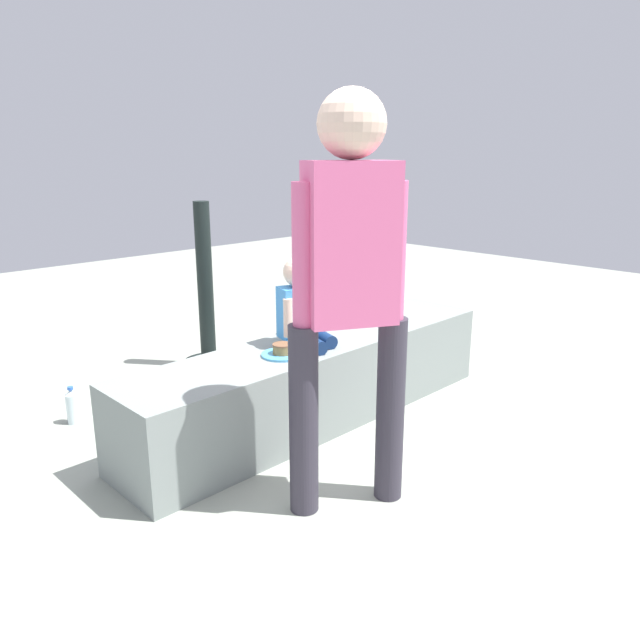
{
  "coord_description": "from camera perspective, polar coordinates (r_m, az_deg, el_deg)",
  "views": [
    {
      "loc": [
        -2.26,
        -2.31,
        1.49
      ],
      "look_at": [
        -0.32,
        -0.34,
        0.72
      ],
      "focal_mm": 33.74,
      "sensor_mm": 36.0,
      "label": 1
    }
  ],
  "objects": [
    {
      "name": "water_bottle_near_gift",
      "position": [
        3.73,
        -22.44,
        -7.59
      ],
      "size": [
        0.07,
        0.07,
        0.22
      ],
      "color": "silver",
      "rests_on": "ground_plane"
    },
    {
      "name": "child_seated",
      "position": [
        3.28,
        -1.77,
        1.28
      ],
      "size": [
        0.29,
        0.35,
        0.48
      ],
      "color": "navy",
      "rests_on": "concrete_ledge"
    },
    {
      "name": "concrete_ledge",
      "position": [
        3.47,
        -0.22,
        -5.69
      ],
      "size": [
        2.43,
        0.51,
        0.47
      ],
      "primitive_type": "cube",
      "color": "gray",
      "rests_on": "ground_plane"
    },
    {
      "name": "railing_post",
      "position": [
        4.35,
        -10.74,
        1.36
      ],
      "size": [
        0.36,
        0.36,
        1.18
      ],
      "color": "black",
      "rests_on": "ground_plane"
    },
    {
      "name": "gift_bag",
      "position": [
        3.56,
        -14.66,
        -7.37
      ],
      "size": [
        0.24,
        0.08,
        0.31
      ],
      "color": "#4C99E0",
      "rests_on": "ground_plane"
    },
    {
      "name": "ground_plane",
      "position": [
        3.56,
        -0.22,
        -9.24
      ],
      "size": [
        12.0,
        12.0,
        0.0
      ],
      "primitive_type": "plane",
      "color": "#969D8F"
    },
    {
      "name": "cake_plate",
      "position": [
        3.14,
        -3.59,
        -3.02
      ],
      "size": [
        0.22,
        0.22,
        0.07
      ],
      "color": "#4CA5D8",
      "rests_on": "concrete_ledge"
    },
    {
      "name": "handbag_black_leather",
      "position": [
        4.43,
        -2.25,
        -2.47
      ],
      "size": [
        0.28,
        0.14,
        0.34
      ],
      "color": "black",
      "rests_on": "ground_plane"
    },
    {
      "name": "adult_standing",
      "position": [
        2.4,
        2.85,
        4.72
      ],
      "size": [
        0.47,
        0.36,
        1.73
      ],
      "color": "#332F3B",
      "rests_on": "ground_plane"
    }
  ]
}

